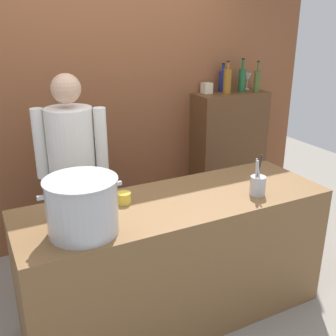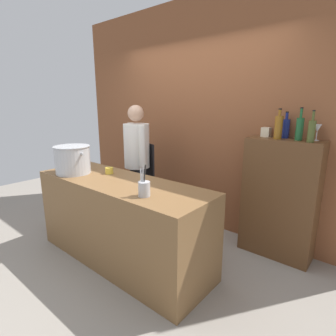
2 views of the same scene
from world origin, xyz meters
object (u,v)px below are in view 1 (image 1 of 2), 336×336
chef (73,168)px  butter_jar (124,198)px  stockpot_large (82,206)px  wine_glass_tall (247,78)px  utensil_crock (258,185)px  wine_bottle_green (242,80)px  wine_bottle_olive (257,81)px  wine_bottle_amber (227,81)px  wine_bottle_cobalt (223,81)px  spice_tin_cream (207,88)px

chef → butter_jar: chef is taller
butter_jar → stockpot_large: bearing=-143.1°
stockpot_large → wine_glass_tall: size_ratio=2.78×
utensil_crock → wine_bottle_green: bearing=57.9°
wine_glass_tall → chef: bearing=-164.3°
wine_bottle_olive → chef: bearing=-168.9°
chef → wine_bottle_amber: bearing=-140.9°
utensil_crock → wine_bottle_cobalt: size_ratio=1.00×
wine_bottle_amber → wine_bottle_cobalt: wine_bottle_amber is taller
butter_jar → wine_bottle_green: wine_bottle_green is taller
butter_jar → wine_bottle_green: bearing=32.4°
butter_jar → wine_bottle_amber: 1.89m
utensil_crock → wine_bottle_cobalt: (0.69, 1.46, 0.45)m
utensil_crock → spice_tin_cream: (0.49, 1.44, 0.40)m
chef → wine_bottle_green: 1.98m
wine_bottle_amber → wine_bottle_cobalt: 0.13m
stockpot_large → butter_jar: size_ratio=5.07×
utensil_crock → spice_tin_cream: spice_tin_cream is taller
wine_bottle_cobalt → spice_tin_cream: wine_bottle_cobalt is taller
wine_bottle_amber → wine_bottle_green: (0.20, 0.03, -0.00)m
utensil_crock → wine_bottle_green: (0.85, 1.36, 0.47)m
utensil_crock → wine_bottle_green: 1.67m
stockpot_large → wine_bottle_amber: (1.83, 1.29, 0.38)m
stockpot_large → wine_glass_tall: 2.61m
stockpot_large → utensil_crock: (1.17, -0.03, -0.09)m
stockpot_large → wine_glass_tall: bearing=33.2°
chef → wine_bottle_amber: 1.79m
chef → spice_tin_cream: 1.65m
butter_jar → spice_tin_cream: 1.82m
chef → stockpot_large: bearing=103.5°
utensil_crock → wine_bottle_amber: bearing=63.8°
wine_bottle_olive → butter_jar: bearing=-151.3°
wine_bottle_olive → wine_bottle_cobalt: 0.34m
utensil_crock → wine_bottle_amber: (0.65, 1.33, 0.47)m
spice_tin_cream → wine_glass_tall: bearing=1.5°
chef → wine_glass_tall: 2.13m
stockpot_large → wine_bottle_olive: wine_bottle_olive is taller
wine_bottle_amber → wine_bottle_green: bearing=7.7°
wine_bottle_olive → wine_bottle_amber: wine_bottle_amber is taller
wine_bottle_cobalt → wine_glass_tall: bearing=-0.6°
utensil_crock → spice_tin_cream: bearing=71.2°
spice_tin_cream → butter_jar: bearing=-139.0°
stockpot_large → wine_bottle_green: size_ratio=1.40×
wine_bottle_olive → wine_glass_tall: 0.17m
chef → wine_glass_tall: (2.00, 0.56, 0.47)m
butter_jar → wine_bottle_olive: (1.82, 1.00, 0.49)m
wine_bottle_olive → wine_bottle_cobalt: (-0.29, 0.18, -0.01)m
stockpot_large → wine_bottle_green: bearing=33.2°
utensil_crock → butter_jar: 0.89m
wine_bottle_cobalt → spice_tin_cream: size_ratio=2.70×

